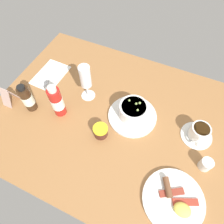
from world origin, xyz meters
TOP-DOWN VIEW (x-y plane):
  - ground_plane at (0.00, 0.00)cm, footprint 110.00×84.00cm
  - porridge_bowl at (-7.71, -4.08)cm, footprint 21.75×21.75cm
  - cutlery_setting at (40.49, -9.70)cm, footprint 14.10×19.82cm
  - coffee_cup at (-36.06, -6.30)cm, footprint 13.20×13.30cm
  - creamer_jug at (-41.41, 5.73)cm, footprint 4.65×5.55cm
  - wine_glass at (16.07, -6.47)cm, footprint 6.71×6.71cm
  - jam_jar at (1.38, 9.66)cm, footprint 6.26×6.26cm
  - sauce_bottle_red at (23.13, 7.04)cm, footprint 5.41×5.41cm
  - sauce_bottle_brown at (36.55, 10.41)cm, footprint 4.98×4.98cm
  - breakfast_plate at (-33.89, 22.63)cm, footprint 22.22×22.22cm
  - menu_card at (47.40, 11.69)cm, footprint 4.76×6.73cm

SIDE VIEW (x-z plane):
  - ground_plane at x=0.00cm, z-range -3.00..0.00cm
  - cutlery_setting at x=40.49cm, z-range -0.20..0.70cm
  - breakfast_plate at x=-33.89cm, z-range -0.90..2.80cm
  - creamer_jug at x=-41.41cm, z-range -0.21..5.25cm
  - jam_jar at x=1.38cm, z-range 0.03..5.36cm
  - coffee_cup at x=-36.06cm, z-range -0.29..6.54cm
  - porridge_bowl at x=-7.71cm, z-range -0.75..8.29cm
  - menu_card at x=47.40cm, z-range -0.06..9.34cm
  - sauce_bottle_brown at x=36.55cm, z-range -0.58..14.52cm
  - sauce_bottle_red at x=23.13cm, z-range -0.76..16.79cm
  - wine_glass at x=16.07cm, z-range 2.86..21.74cm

